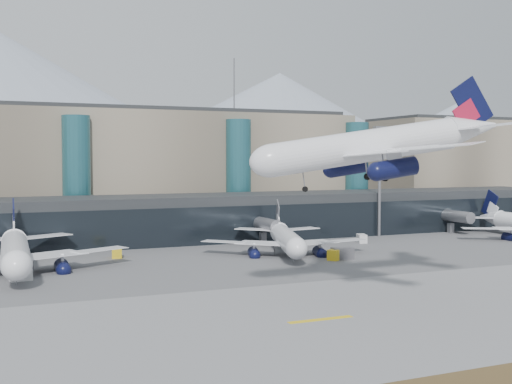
# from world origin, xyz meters

# --- Properties ---
(ground) EXTENTS (900.00, 900.00, 0.00)m
(ground) POSITION_xyz_m (0.00, 0.00, 0.00)
(ground) COLOR #515154
(ground) RESTS_ON ground
(runway_strip) EXTENTS (400.00, 40.00, 0.04)m
(runway_strip) POSITION_xyz_m (0.00, -15.00, 0.02)
(runway_strip) COLOR slate
(runway_strip) RESTS_ON ground
(runway_markings) EXTENTS (128.00, 1.00, 0.02)m
(runway_markings) POSITION_xyz_m (-0.00, -15.00, 0.05)
(runway_markings) COLOR gold
(runway_markings) RESTS_ON ground
(concourse) EXTENTS (170.00, 27.00, 10.00)m
(concourse) POSITION_xyz_m (-0.02, 57.73, 4.97)
(concourse) COLOR black
(concourse) RESTS_ON ground
(terminal_main) EXTENTS (130.00, 30.00, 31.00)m
(terminal_main) POSITION_xyz_m (-25.00, 90.00, 15.44)
(terminal_main) COLOR gray
(terminal_main) RESTS_ON ground
(terminal_east) EXTENTS (70.00, 30.00, 31.00)m
(terminal_east) POSITION_xyz_m (95.00, 90.00, 15.44)
(terminal_east) COLOR gray
(terminal_east) RESTS_ON ground
(teal_towers) EXTENTS (116.40, 19.40, 46.00)m
(teal_towers) POSITION_xyz_m (-14.99, 74.01, 14.01)
(teal_towers) COLOR #255D68
(teal_towers) RESTS_ON ground
(mountain_ridge) EXTENTS (910.00, 400.00, 110.00)m
(mountain_ridge) POSITION_xyz_m (15.97, 380.00, 45.74)
(mountain_ridge) COLOR gray
(mountain_ridge) RESTS_ON ground
(lightmast_mid) EXTENTS (3.00, 1.20, 25.60)m
(lightmast_mid) POSITION_xyz_m (30.00, 48.00, 14.42)
(lightmast_mid) COLOR slate
(lightmast_mid) RESTS_ON ground
(hero_jet) EXTENTS (36.32, 36.49, 11.83)m
(hero_jet) POSITION_xyz_m (-6.06, -7.76, 21.12)
(hero_jet) COLOR white
(hero_jet) RESTS_ON ground
(jet_parked_left) EXTENTS (38.15, 37.03, 12.29)m
(jet_parked_left) POSITION_xyz_m (-50.19, 32.55, 4.65)
(jet_parked_left) COLOR white
(jet_parked_left) RESTS_ON ground
(jet_parked_mid) EXTENTS (31.78, 33.50, 10.76)m
(jet_parked_mid) POSITION_xyz_m (-1.86, 32.29, 4.07)
(jet_parked_mid) COLOR white
(jet_parked_mid) RESTS_ON ground
(veh_a) EXTENTS (3.35, 2.24, 1.74)m
(veh_a) POSITION_xyz_m (-49.83, 22.73, 0.87)
(veh_a) COLOR silver
(veh_a) RESTS_ON ground
(veh_b) EXTENTS (2.24, 3.13, 1.65)m
(veh_b) POSITION_xyz_m (-32.50, 39.35, 0.83)
(veh_b) COLOR gold
(veh_b) RESTS_ON ground
(veh_c) EXTENTS (4.03, 2.43, 2.13)m
(veh_c) POSITION_xyz_m (4.56, 21.69, 1.06)
(veh_c) COLOR #48484D
(veh_c) RESTS_ON ground
(veh_d) EXTENTS (2.64, 3.58, 1.83)m
(veh_d) POSITION_xyz_m (20.04, 39.72, 0.91)
(veh_d) COLOR silver
(veh_d) RESTS_ON ground
(veh_h) EXTENTS (3.83, 3.49, 1.90)m
(veh_h) POSITION_xyz_m (3.11, 21.70, 0.95)
(veh_h) COLOR gold
(veh_h) RESTS_ON ground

